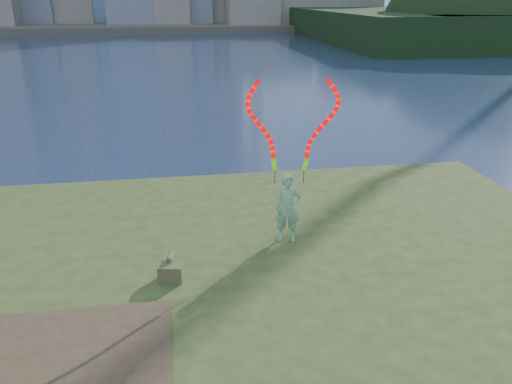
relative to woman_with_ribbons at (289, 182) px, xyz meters
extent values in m
plane|color=#1B2944|center=(-2.07, -0.38, -2.22)|extent=(320.00, 320.00, 0.00)
cube|color=#374719|center=(-2.07, -2.88, -2.07)|extent=(20.00, 18.00, 0.30)
cube|color=#374719|center=(-2.07, -2.58, -1.82)|extent=(17.00, 15.00, 0.30)
cube|color=#374719|center=(-2.07, -2.38, -1.57)|extent=(14.00, 12.00, 0.30)
cube|color=#47331E|center=(-4.27, -3.58, -1.41)|extent=(3.20, 3.00, 0.02)
cube|color=#504B3B|center=(-2.07, 94.62, -1.62)|extent=(320.00, 40.00, 1.20)
imported|color=#217E33|center=(-0.01, -0.03, -0.62)|extent=(0.64, 0.48, 1.60)
cylinder|color=black|center=(-0.29, 0.13, 0.11)|extent=(0.02, 0.02, 0.30)
cylinder|color=black|center=(0.34, 0.01, 0.11)|extent=(0.02, 0.02, 0.30)
cube|color=brown|center=(-2.66, -1.35, -1.25)|extent=(0.53, 0.40, 0.34)
cylinder|color=brown|center=(-2.66, -1.12, -1.02)|extent=(0.17, 0.33, 0.11)
camera|label=1|loc=(-2.38, -10.07, 3.87)|focal=35.00mm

